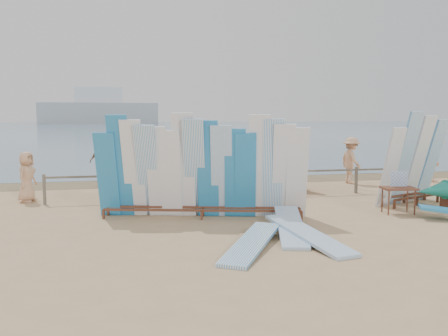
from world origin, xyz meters
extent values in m
plane|color=tan|center=(0.00, 0.00, 0.00)|extent=(160.00, 160.00, 0.00)
cube|color=slate|center=(0.00, 128.00, 0.00)|extent=(320.00, 240.00, 0.02)
cube|color=brown|center=(0.00, 7.20, 0.00)|extent=(40.00, 2.60, 0.01)
cube|color=#999EA3|center=(-12.00, 180.00, 4.02)|extent=(45.00, 8.00, 8.00)
cube|color=silver|center=(-12.00, 180.00, 11.02)|extent=(18.00, 6.00, 6.00)
cube|color=#6A6150|center=(0.00, 3.00, 0.80)|extent=(12.00, 0.06, 0.06)
cube|color=#6A6150|center=(-6.00, 3.00, 0.45)|extent=(0.08, 0.08, 0.90)
cube|color=#6A6150|center=(-4.00, 3.00, 0.45)|extent=(0.08, 0.08, 0.90)
cube|color=#6A6150|center=(-2.00, 3.00, 0.45)|extent=(0.08, 0.08, 0.90)
cube|color=#6A6150|center=(0.00, 3.00, 0.45)|extent=(0.08, 0.08, 0.90)
cube|color=#6A6150|center=(2.00, 3.00, 0.45)|extent=(0.08, 0.08, 0.90)
cube|color=#6A6150|center=(4.00, 3.00, 0.45)|extent=(0.08, 0.08, 0.90)
cube|color=#6A6150|center=(6.00, 3.00, 0.45)|extent=(0.08, 0.08, 0.90)
cube|color=brown|center=(-1.82, -0.04, 0.24)|extent=(4.85, 1.32, 0.06)
cube|color=brown|center=(-1.71, 0.37, 0.24)|extent=(4.85, 1.32, 0.06)
cube|color=#257EBB|center=(-4.12, 0.79, 1.10)|extent=(0.66, 0.72, 2.20)
cube|color=#257EBB|center=(-3.79, 0.70, 1.32)|extent=(0.69, 0.82, 2.64)
cube|color=white|center=(-3.46, 0.61, 1.26)|extent=(0.71, 0.88, 2.52)
cube|color=white|center=(-3.13, 0.52, 1.19)|extent=(0.73, 0.96, 2.39)
cube|color=white|center=(-2.87, 0.46, 1.17)|extent=(0.67, 0.75, 2.35)
cube|color=white|center=(-2.54, 0.37, 1.13)|extent=(0.66, 0.71, 2.25)
cube|color=white|center=(-2.21, 0.28, 1.34)|extent=(0.69, 0.82, 2.69)
cube|color=white|center=(-1.95, 0.22, 1.27)|extent=(0.74, 0.99, 2.54)
cube|color=#257EBB|center=(-1.62, 0.13, 1.25)|extent=(0.67, 0.75, 2.50)
cube|color=#8BB6DF|center=(-1.29, 0.04, 1.19)|extent=(0.69, 0.81, 2.38)
cube|color=#257EBB|center=(-0.96, -0.04, 1.15)|extent=(0.67, 0.73, 2.30)
cube|color=#257EBB|center=(-0.70, -0.11, 1.10)|extent=(0.67, 0.74, 2.19)
cube|color=white|center=(-0.37, -0.20, 1.32)|extent=(0.69, 0.81, 2.64)
cube|color=white|center=(-0.04, -0.29, 1.27)|extent=(0.68, 0.79, 2.54)
cube|color=white|center=(0.21, -0.35, 1.21)|extent=(0.71, 0.88, 2.41)
cube|color=white|center=(0.55, -0.44, 1.16)|extent=(0.69, 0.82, 2.33)
cube|color=brown|center=(4.66, 0.56, 0.25)|extent=(1.90, 0.73, 0.06)
cube|color=brown|center=(4.51, 0.97, 0.25)|extent=(1.90, 0.73, 0.06)
cube|color=white|center=(3.71, 0.45, 1.15)|extent=(0.72, 0.74, 2.29)
cube|color=white|center=(4.29, 0.66, 1.37)|extent=(0.77, 0.89, 2.74)
cube|color=white|center=(4.88, 0.87, 1.31)|extent=(0.78, 0.91, 2.62)
cube|color=white|center=(5.46, 1.08, 1.26)|extent=(0.78, 0.92, 2.51)
cone|color=#17806C|center=(4.50, -0.34, 0.58)|extent=(1.17, 0.71, 0.51)
cube|color=brown|center=(3.46, -0.36, 0.68)|extent=(0.94, 0.73, 0.05)
cube|color=white|center=(3.46, -0.36, 0.94)|extent=(0.45, 0.10, 0.40)
cube|color=#8BB6DF|center=(-0.14, -1.87, 0.00)|extent=(1.24, 2.74, 0.37)
cube|color=#8BB6DF|center=(-0.01, -2.58, 0.00)|extent=(1.08, 2.75, 0.32)
cube|color=white|center=(-1.29, -2.83, 0.00)|extent=(1.87, 2.60, 0.23)
cube|color=#BA2F13|center=(1.53, 4.17, 0.29)|extent=(0.57, 0.54, 0.05)
cube|color=#BA2F13|center=(1.57, 4.39, 0.55)|extent=(0.52, 0.23, 0.50)
cube|color=#BA2F13|center=(2.32, 4.24, 0.33)|extent=(0.61, 0.56, 0.05)
cube|color=#BA2F13|center=(2.31, 4.49, 0.63)|extent=(0.58, 0.21, 0.57)
cube|color=#BA2F13|center=(2.26, 3.68, 0.50)|extent=(0.60, 0.78, 0.50)
cube|color=#BA2F13|center=(2.34, 3.94, 0.82)|extent=(0.44, 0.27, 0.32)
imported|color=tan|center=(8.42, 4.92, 0.91)|extent=(1.14, 1.20, 1.81)
imported|color=tan|center=(4.94, 5.22, 0.90)|extent=(0.56, 1.20, 1.81)
imported|color=tan|center=(2.30, 3.96, 0.92)|extent=(0.60, 0.97, 1.85)
imported|color=#8C6042|center=(7.04, 4.94, 0.85)|extent=(0.53, 1.04, 1.70)
imported|color=tan|center=(-6.58, 3.60, 0.77)|extent=(0.60, 0.83, 1.54)
imported|color=beige|center=(0.27, 5.98, 0.94)|extent=(1.75, 0.58, 1.88)
imported|color=beige|center=(-3.66, 6.30, 0.77)|extent=(0.81, 1.49, 1.54)
imported|color=#8C6042|center=(-4.42, 6.88, 0.88)|extent=(1.04, 0.47, 1.76)
camera|label=1|loc=(-3.74, -11.59, 2.58)|focal=38.00mm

